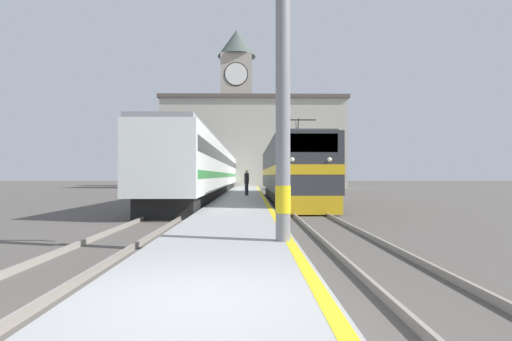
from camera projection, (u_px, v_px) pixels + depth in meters
The scene contains 10 objects.
ground_plane at pixel (244, 196), 34.57m from camera, with size 200.00×200.00×0.00m, color #514C47.
platform at pixel (243, 197), 29.58m from camera, with size 3.11×140.00×0.35m.
rail_track_near at pixel (285, 199), 29.62m from camera, with size 2.83×140.00×0.16m.
rail_track_far at pixel (204, 199), 29.54m from camera, with size 2.83×140.00×0.16m.
locomotive_train at pixel (289, 172), 26.79m from camera, with size 2.92×19.80×4.86m.
passenger_train at pixel (212, 171), 36.13m from camera, with size 2.92×42.74×4.15m.
catenary_mast at pixel (285, 69), 8.70m from camera, with size 2.19×0.34×7.69m.
person_on_platform at pixel (247, 182), 28.36m from camera, with size 0.34×0.34×1.83m.
clock_tower at pixel (237, 102), 64.60m from camera, with size 6.15×6.15×25.49m.
station_building at pixel (254, 143), 56.41m from camera, with size 25.89×6.65×12.73m.
Camera 1 is at (0.56, -4.61, 1.76)m, focal length 28.00 mm.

